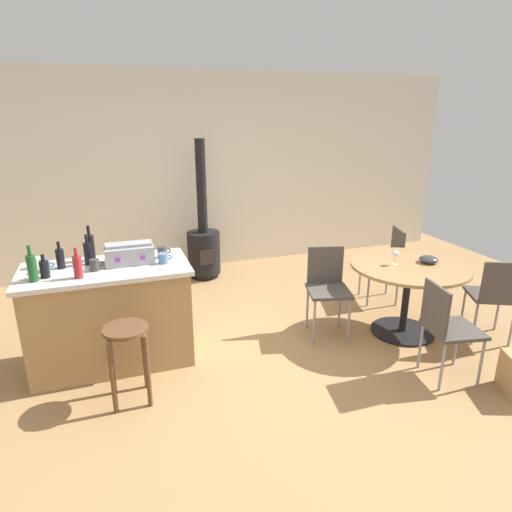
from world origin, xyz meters
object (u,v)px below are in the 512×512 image
object	(u,v)px
cup_0	(36,263)
serving_bowl	(429,259)
folding_chair_right	(494,293)
wine_glass	(396,254)
toolbox	(129,253)
cup_4	(163,258)
wooden_stool	(127,347)
bottle_2	(32,268)
bottle_3	(90,247)
bottle_5	(88,253)
wood_stove	(204,245)
cup_1	(95,265)
dining_table	(408,281)
cup_3	(45,266)
bottle_1	(60,258)
folding_chair_left	(446,325)
bottle_0	(78,266)
cup_2	(162,252)
folding_chair_near	(386,259)
bottle_4	(44,269)
kitchen_island	(111,315)
folding_chair_far	(327,284)

from	to	relation	value
cup_0	serving_bowl	world-z (taller)	cup_0
folding_chair_right	wine_glass	world-z (taller)	wine_glass
toolbox	cup_4	distance (m)	0.30
wooden_stool	bottle_2	bearing A→B (deg)	143.03
bottle_3	bottle_5	size ratio (longest dim) A/B	1.19
wood_stove	cup_1	bearing A→B (deg)	-124.73
dining_table	folding_chair_right	xyz separation A→B (m)	(0.69, -0.41, -0.07)
bottle_5	cup_3	bearing A→B (deg)	-164.31
bottle_1	wine_glass	size ratio (longest dim) A/B	1.62
wooden_stool	bottle_3	bearing A→B (deg)	103.68
bottle_2	cup_1	world-z (taller)	bottle_2
folding_chair_left	bottle_0	distance (m)	3.00
folding_chair_right	cup_1	size ratio (longest dim) A/B	7.66
wooden_stool	cup_4	distance (m)	0.84
bottle_5	cup_1	world-z (taller)	bottle_5
bottle_5	cup_4	size ratio (longest dim) A/B	2.23
folding_chair_left	bottle_2	size ratio (longest dim) A/B	2.93
bottle_2	cup_2	distance (m)	1.06
toolbox	cup_2	distance (m)	0.29
bottle_1	cup_2	world-z (taller)	bottle_1
folding_chair_right	cup_1	xyz separation A→B (m)	(-3.57, 0.75, 0.45)
bottle_0	serving_bowl	distance (m)	3.22
cup_2	wine_glass	world-z (taller)	cup_2
folding_chair_near	cup_0	distance (m)	3.67
folding_chair_left	cup_0	xyz separation A→B (m)	(-3.13, 1.35, 0.45)
serving_bowl	wine_glass	bearing A→B (deg)	170.06
wooden_stool	folding_chair_left	xyz separation A→B (m)	(2.49, -0.55, 0.03)
dining_table	cup_2	distance (m)	2.39
wood_stove	cup_3	size ratio (longest dim) A/B	16.62
toolbox	wine_glass	distance (m)	2.49
cup_4	bottle_0	bearing A→B (deg)	-168.64
serving_bowl	cup_0	bearing A→B (deg)	170.65
cup_2	cup_3	xyz separation A→B (m)	(-0.96, -0.08, 0.00)
wooden_stool	wood_stove	world-z (taller)	wood_stove
bottle_4	cup_3	size ratio (longest dim) A/B	1.73
bottle_1	folding_chair_left	bearing A→B (deg)	-23.49
cup_3	cup_4	distance (m)	0.95
kitchen_island	wooden_stool	xyz separation A→B (m)	(0.10, -0.63, 0.01)
dining_table	wood_stove	world-z (taller)	wood_stove
kitchen_island	toolbox	size ratio (longest dim) A/B	3.41
bottle_5	wine_glass	bearing A→B (deg)	-9.76
folding_chair_left	wine_glass	distance (m)	0.90
cup_0	wine_glass	bearing A→B (deg)	-9.29
bottle_1	cup_1	size ratio (longest dim) A/B	2.08
bottle_5	folding_chair_near	bearing A→B (deg)	4.38
cup_3	wine_glass	bearing A→B (deg)	-7.05
serving_bowl	kitchen_island	bearing A→B (deg)	172.11
wooden_stool	cup_0	bearing A→B (deg)	128.86
folding_chair_far	cup_4	size ratio (longest dim) A/B	7.42
cup_4	serving_bowl	xyz separation A→B (m)	(2.53, -0.36, -0.18)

